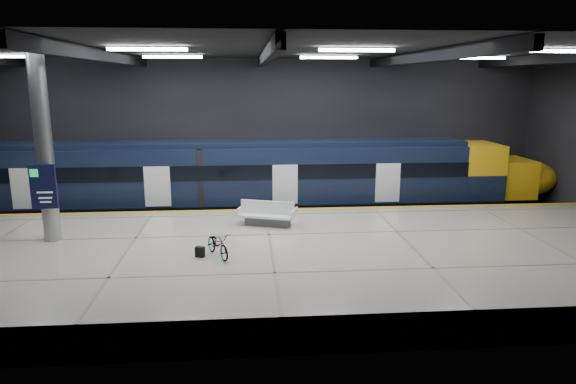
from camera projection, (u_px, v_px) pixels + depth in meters
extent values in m
plane|color=black|center=(268.00, 253.00, 20.85)|extent=(30.00, 30.00, 0.00)
cube|color=black|center=(261.00, 134.00, 27.77)|extent=(30.00, 0.10, 8.00)
cube|color=black|center=(281.00, 204.00, 12.20)|extent=(30.00, 0.10, 8.00)
cube|color=black|center=(266.00, 49.00, 19.13)|extent=(30.00, 16.00, 0.10)
cube|color=black|center=(102.00, 56.00, 18.71)|extent=(0.25, 16.00, 0.40)
cube|color=black|center=(266.00, 56.00, 19.18)|extent=(0.25, 16.00, 0.40)
cube|color=black|center=(423.00, 57.00, 19.65)|extent=(0.25, 16.00, 0.40)
cube|color=black|center=(572.00, 57.00, 20.13)|extent=(0.25, 16.00, 0.40)
cube|color=white|center=(148.00, 49.00, 16.89)|extent=(2.60, 0.18, 0.10)
cube|color=white|center=(357.00, 50.00, 17.44)|extent=(2.60, 0.18, 0.10)
cube|color=white|center=(553.00, 51.00, 18.00)|extent=(2.60, 0.18, 0.10)
cube|color=white|center=(9.00, 56.00, 22.18)|extent=(2.60, 0.18, 0.10)
cube|color=white|center=(173.00, 57.00, 22.73)|extent=(2.60, 0.18, 0.10)
cube|color=white|center=(329.00, 57.00, 23.28)|extent=(2.60, 0.18, 0.10)
cube|color=white|center=(478.00, 58.00, 23.84)|extent=(2.60, 0.18, 0.10)
cube|color=beige|center=(271.00, 262.00, 18.29)|extent=(30.00, 11.00, 1.10)
cube|color=gold|center=(265.00, 210.00, 23.28)|extent=(30.00, 0.40, 0.01)
cube|color=gray|center=(264.00, 220.00, 25.48)|extent=(30.00, 0.08, 0.16)
cube|color=gray|center=(263.00, 212.00, 26.88)|extent=(30.00, 0.08, 0.16)
cube|color=black|center=(224.00, 208.00, 25.92)|extent=(24.00, 2.58, 0.80)
cube|color=black|center=(223.00, 173.00, 25.54)|extent=(24.00, 2.80, 2.75)
cube|color=black|center=(222.00, 144.00, 25.22)|extent=(24.00, 2.30, 0.24)
cube|color=black|center=(222.00, 173.00, 24.11)|extent=(24.00, 0.04, 0.70)
cube|color=white|center=(285.00, 184.00, 24.47)|extent=(1.20, 0.05, 1.90)
cube|color=yellow|center=(475.00, 170.00, 26.57)|extent=(2.00, 2.80, 2.75)
ellipsoid|color=yellow|center=(522.00, 178.00, 26.88)|extent=(3.60, 2.52, 1.90)
cube|color=black|center=(481.00, 166.00, 26.56)|extent=(1.60, 2.38, 0.80)
cube|color=#595B60|center=(268.00, 221.00, 20.86)|extent=(1.87, 1.10, 0.34)
cube|color=white|center=(268.00, 215.00, 20.80)|extent=(2.42, 1.62, 0.09)
cube|color=white|center=(267.00, 208.00, 20.73)|extent=(2.15, 0.80, 0.56)
cube|color=white|center=(241.00, 210.00, 21.04)|extent=(0.37, 0.92, 0.34)
cube|color=white|center=(294.00, 214.00, 20.51)|extent=(0.37, 0.92, 0.34)
imported|color=#99999E|center=(218.00, 244.00, 17.11)|extent=(1.22, 1.71, 0.85)
cube|color=black|center=(200.00, 252.00, 17.12)|extent=(0.34, 0.27, 0.35)
cylinder|color=#9EA0A5|center=(44.00, 147.00, 18.26)|extent=(0.60, 0.60, 6.90)
cube|color=black|center=(43.00, 186.00, 18.14)|extent=(0.90, 0.12, 1.60)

